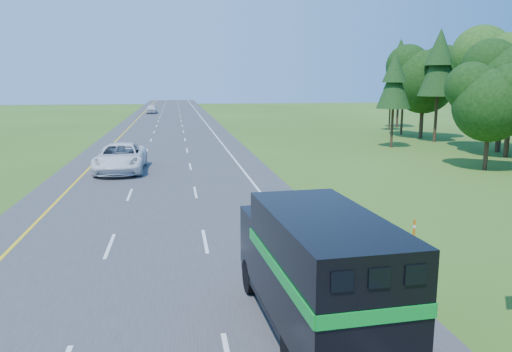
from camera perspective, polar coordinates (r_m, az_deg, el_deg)
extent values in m
cube|color=#38383A|center=(49.41, -10.10, 3.29)|extent=(15.00, 260.00, 0.04)
cube|color=yellow|center=(49.80, -16.44, 3.10)|extent=(0.15, 260.00, 0.01)
cube|color=white|center=(49.62, -3.72, 3.49)|extent=(0.15, 260.00, 0.01)
cylinder|color=black|center=(15.16, -0.63, -11.36)|extent=(0.38, 1.03, 1.01)
cylinder|color=black|center=(15.65, 6.43, -10.71)|extent=(0.38, 1.03, 1.01)
cylinder|color=black|center=(11.96, 13.63, -18.06)|extent=(0.38, 1.03, 1.01)
cube|color=black|center=(12.77, 6.61, -15.31)|extent=(2.62, 7.47, 0.26)
cube|color=black|center=(14.92, 3.10, -7.21)|extent=(2.34, 1.78, 1.75)
cube|color=black|center=(15.57, 2.27, -4.67)|extent=(2.02, 0.17, 0.55)
cube|color=black|center=(11.66, 7.81, -10.48)|extent=(2.60, 5.45, 2.53)
cube|color=#078F25|center=(9.35, 13.73, -15.38)|extent=(2.30, 0.17, 0.28)
cube|color=#078F25|center=(11.28, 2.16, -10.43)|extent=(0.34, 5.32, 0.28)
cube|color=#078F25|center=(12.05, 13.11, -9.30)|extent=(0.34, 5.32, 0.28)
cube|color=black|center=(8.79, 9.82, -11.80)|extent=(0.42, 0.06, 0.37)
cube|color=black|center=(9.06, 13.94, -11.26)|extent=(0.42, 0.06, 0.37)
cube|color=black|center=(9.37, 17.78, -10.71)|extent=(0.42, 0.06, 0.37)
imported|color=white|center=(36.31, -15.21, 2.04)|extent=(3.34, 7.09, 1.96)
imported|color=silver|center=(103.40, -11.84, 7.51)|extent=(2.10, 5.23, 1.78)
cube|color=#DC5D0B|center=(19.95, 17.59, -6.36)|extent=(0.08, 0.04, 1.12)
cube|color=white|center=(19.86, 17.64, -5.52)|extent=(0.09, 0.05, 0.12)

